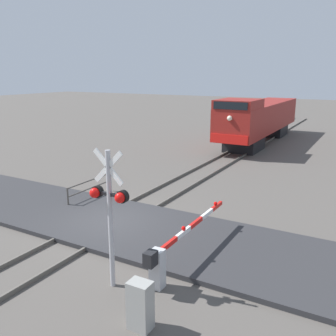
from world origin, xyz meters
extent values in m
plane|color=#514C47|center=(0.00, 0.00, 0.00)|extent=(160.00, 160.00, 0.00)
cube|color=#59544C|center=(-0.72, 0.00, 0.07)|extent=(0.08, 80.00, 0.15)
cube|color=#59544C|center=(0.72, 0.00, 0.07)|extent=(0.08, 80.00, 0.15)
cube|color=#2D2D30|center=(0.00, 0.00, 0.08)|extent=(36.00, 4.60, 0.17)
cube|color=black|center=(0.00, 16.70, 0.53)|extent=(2.43, 3.20, 1.05)
cube|color=black|center=(0.00, 25.03, 0.53)|extent=(2.43, 3.20, 1.05)
cube|color=maroon|center=(0.00, 20.87, 2.21)|extent=(2.86, 15.13, 2.32)
cube|color=maroon|center=(0.00, 14.98, 3.70)|extent=(2.80, 3.36, 0.65)
cube|color=black|center=(0.00, 13.27, 3.70)|extent=(2.43, 0.06, 0.52)
cube|color=red|center=(0.00, 13.26, 1.40)|extent=(2.71, 0.08, 0.64)
sphere|color=#F2EACC|center=(0.00, 13.25, 2.85)|extent=(0.36, 0.36, 0.36)
cylinder|color=#ADADB2|center=(2.83, -3.48, 1.96)|extent=(0.14, 0.14, 3.92)
cube|color=white|center=(2.83, -3.48, 3.47)|extent=(0.95, 0.04, 0.95)
cube|color=white|center=(2.83, -3.48, 3.47)|extent=(0.95, 0.04, 0.95)
cube|color=black|center=(2.83, -3.48, 2.72)|extent=(1.04, 0.08, 0.08)
sphere|color=red|center=(2.41, -3.58, 2.72)|extent=(0.28, 0.28, 0.28)
sphere|color=red|center=(3.25, -3.58, 2.72)|extent=(0.28, 0.28, 0.28)
cylinder|color=black|center=(2.41, -3.46, 2.72)|extent=(0.34, 0.14, 0.34)
cylinder|color=black|center=(3.25, -3.46, 2.72)|extent=(0.34, 0.14, 0.34)
cube|color=silver|center=(3.98, -2.94, 0.57)|extent=(0.36, 0.36, 1.15)
cube|color=black|center=(3.98, -3.29, 1.05)|extent=(0.28, 0.36, 0.40)
cube|color=red|center=(3.98, -2.29, 1.05)|extent=(0.10, 0.90, 0.14)
cube|color=white|center=(3.98, -1.39, 1.05)|extent=(0.10, 0.90, 0.14)
cube|color=red|center=(3.98, -0.48, 1.05)|extent=(0.10, 0.90, 0.14)
cube|color=white|center=(3.98, 0.42, 1.05)|extent=(0.10, 0.90, 0.14)
cube|color=red|center=(3.98, 1.33, 1.05)|extent=(0.10, 0.90, 0.14)
sphere|color=red|center=(3.98, -1.36, 1.19)|extent=(0.14, 0.14, 0.14)
sphere|color=red|center=(3.98, 1.22, 1.19)|extent=(0.14, 0.14, 0.14)
cube|color=#999993|center=(4.52, -4.61, 0.61)|extent=(0.55, 0.41, 1.21)
cylinder|color=#4C4742|center=(-2.72, 0.49, 0.47)|extent=(0.08, 0.08, 0.95)
cylinder|color=#4C4742|center=(-2.72, 3.38, 0.47)|extent=(0.08, 0.08, 0.95)
cylinder|color=#4C4742|center=(-2.72, 1.94, 0.91)|extent=(0.06, 2.89, 0.06)
cylinder|color=#4C4742|center=(-2.72, 1.94, 0.52)|extent=(0.06, 2.89, 0.06)
camera|label=1|loc=(8.79, -10.86, 5.85)|focal=39.63mm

